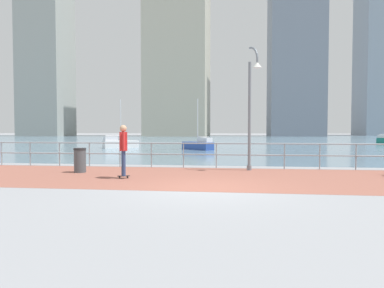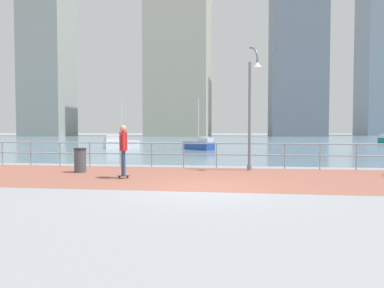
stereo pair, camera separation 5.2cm
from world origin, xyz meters
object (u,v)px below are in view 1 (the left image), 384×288
object	(u,v)px
trash_bin	(80,160)
sailboat_navy	(199,145)
sailboat_blue	(120,143)
lamppost	(252,102)
skateboarder	(123,146)

from	to	relation	value
trash_bin	sailboat_navy	xyz separation A→B (m)	(2.80, 15.78, -0.07)
sailboat_blue	sailboat_navy	bearing A→B (deg)	-14.56
lamppost	sailboat_navy	world-z (taller)	lamppost
sailboat_navy	lamppost	bearing A→B (deg)	-75.66
sailboat_blue	sailboat_navy	size ratio (longest dim) A/B	1.04
lamppost	sailboat_blue	world-z (taller)	lamppost
skateboarder	sailboat_blue	size ratio (longest dim) A/B	0.41
trash_bin	sailboat_navy	world-z (taller)	sailboat_navy
skateboarder	trash_bin	size ratio (longest dim) A/B	1.91
trash_bin	sailboat_blue	xyz separation A→B (m)	(-4.49, 17.68, -0.06)
sailboat_navy	sailboat_blue	bearing A→B (deg)	165.44
trash_bin	sailboat_blue	distance (m)	18.24
trash_bin	sailboat_navy	size ratio (longest dim) A/B	0.22
trash_bin	sailboat_blue	size ratio (longest dim) A/B	0.21
trash_bin	sailboat_blue	world-z (taller)	sailboat_blue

